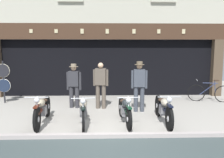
# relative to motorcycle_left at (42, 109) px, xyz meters

# --- Properties ---
(shop_facade) EXTENTS (10.84, 4.42, 6.77)m
(shop_facade) POSITION_rel_motorcycle_left_xyz_m (1.98, 5.75, 1.36)
(shop_facade) COLOR black
(shop_facade) RESTS_ON ground
(motorcycle_left) EXTENTS (0.62, 2.06, 0.93)m
(motorcycle_left) POSITION_rel_motorcycle_left_xyz_m (0.00, 0.00, 0.00)
(motorcycle_left) COLOR black
(motorcycle_left) RESTS_ON ground
(motorcycle_center_left) EXTENTS (0.62, 2.01, 0.91)m
(motorcycle_center_left) POSITION_rel_motorcycle_left_xyz_m (1.20, -0.05, -0.01)
(motorcycle_center_left) COLOR black
(motorcycle_center_left) RESTS_ON ground
(motorcycle_center) EXTENTS (0.62, 1.94, 0.91)m
(motorcycle_center) POSITION_rel_motorcycle_left_xyz_m (2.42, -0.02, -0.02)
(motorcycle_center) COLOR black
(motorcycle_center) RESTS_ON ground
(motorcycle_center_right) EXTENTS (0.62, 2.11, 0.93)m
(motorcycle_center_right) POSITION_rel_motorcycle_left_xyz_m (3.56, -0.06, 0.00)
(motorcycle_center_right) COLOR black
(motorcycle_center_right) RESTS_ON ground
(salesman_left) EXTENTS (0.55, 0.33, 1.64)m
(salesman_left) POSITION_rel_motorcycle_left_xyz_m (0.69, 1.83, 0.47)
(salesman_left) COLOR #2D2D33
(salesman_left) RESTS_ON ground
(shopkeeper_center) EXTENTS (0.55, 0.28, 1.69)m
(shopkeeper_center) POSITION_rel_motorcycle_left_xyz_m (1.68, 1.70, 0.50)
(shopkeeper_center) COLOR brown
(shopkeeper_center) RESTS_ON ground
(salesman_right) EXTENTS (0.56, 0.33, 1.76)m
(salesman_right) POSITION_rel_motorcycle_left_xyz_m (3.03, 1.24, 0.54)
(salesman_right) COLOR #3D424C
(salesman_right) RESTS_ON ground
(tyre_sign_pole) EXTENTS (0.55, 0.06, 1.71)m
(tyre_sign_pole) POSITION_rel_motorcycle_left_xyz_m (-2.25, 2.70, 0.56)
(tyre_sign_pole) COLOR #232328
(tyre_sign_pole) RESTS_ON ground
(advert_board_near) EXTENTS (0.77, 0.03, 0.89)m
(advert_board_near) POSITION_rel_motorcycle_left_xyz_m (4.20, 4.17, 1.35)
(advert_board_near) COLOR silver
(leaning_bicycle) EXTENTS (1.73, 0.61, 0.94)m
(leaning_bicycle) POSITION_rel_motorcycle_left_xyz_m (6.20, 2.69, -0.06)
(leaning_bicycle) COLOR black
(leaning_bicycle) RESTS_ON ground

